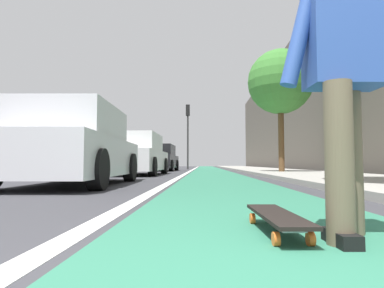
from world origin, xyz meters
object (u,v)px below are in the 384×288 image
object	(u,v)px
parked_car_near	(73,148)
parked_car_far	(160,158)
skater_person	(344,66)
skateboard	(277,217)
parked_car_mid	(135,155)
street_tree_mid	(280,82)
traffic_light	(188,125)

from	to	relation	value
parked_car_near	parked_car_far	distance (m)	12.38
skater_person	parked_car_near	bearing A→B (deg)	36.90
skateboard	parked_car_far	size ratio (longest dim) A/B	0.19
skater_person	parked_car_mid	distance (m)	10.46
skateboard	street_tree_mid	world-z (taller)	street_tree_mid
skateboard	traffic_light	world-z (taller)	traffic_light
skateboard	parked_car_mid	world-z (taller)	parked_car_mid
skateboard	street_tree_mid	size ratio (longest dim) A/B	0.18
skateboard	traffic_light	distance (m)	21.74
parked_car_mid	traffic_light	size ratio (longest dim) A/B	0.97
parked_car_mid	street_tree_mid	distance (m)	6.21
skater_person	street_tree_mid	bearing A→B (deg)	-11.54
skateboard	skater_person	bearing A→B (deg)	-113.37
skater_person	parked_car_near	world-z (taller)	skater_person
skateboard	parked_car_mid	distance (m)	10.23
skateboard	parked_car_far	bearing A→B (deg)	9.99
parked_car_near	parked_car_far	size ratio (longest dim) A/B	0.95
parked_car_mid	traffic_light	xyz separation A→B (m)	(11.67, -1.33, 2.49)
traffic_light	street_tree_mid	xyz separation A→B (m)	(-10.78, -4.11, 0.37)
skater_person	parked_car_near	xyz separation A→B (m)	(4.33, 3.25, -0.23)
traffic_light	street_tree_mid	bearing A→B (deg)	-159.13
skateboard	street_tree_mid	xyz separation A→B (m)	(10.68, -2.56, 3.47)
traffic_light	parked_car_far	bearing A→B (deg)	164.44
parked_car_mid	street_tree_mid	size ratio (longest dim) A/B	0.93
skater_person	skateboard	bearing A→B (deg)	66.63
parked_car_mid	traffic_light	world-z (taller)	traffic_light
skateboard	parked_car_far	world-z (taller)	parked_car_far
parked_car_near	parked_car_far	xyz separation A→B (m)	(12.38, 0.01, -0.01)
parked_car_near	skater_person	bearing A→B (deg)	-143.10
traffic_light	parked_car_near	bearing A→B (deg)	175.53
parked_car_far	skater_person	bearing A→B (deg)	-168.95
skateboard	parked_car_near	xyz separation A→B (m)	(4.18, 2.90, 0.61)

